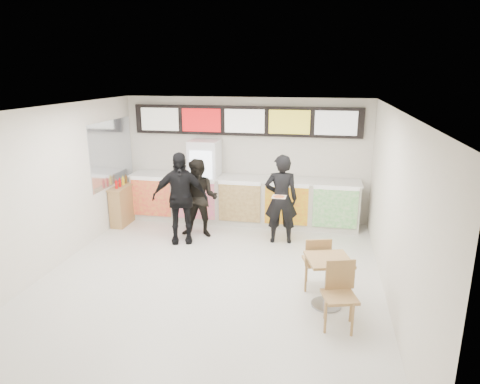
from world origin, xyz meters
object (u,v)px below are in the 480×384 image
(condiment_ledge, at_px, (123,205))
(service_counter, at_px, (242,200))
(cafe_table, at_px, (328,273))
(customer_left, at_px, (199,199))
(customer_main, at_px, (281,199))
(drinks_fridge, at_px, (205,181))
(customer_mid, at_px, (180,198))

(condiment_ledge, bearing_deg, service_counter, 13.10)
(cafe_table, bearing_deg, customer_left, 122.25)
(customer_main, relative_size, customer_left, 1.10)
(cafe_table, bearing_deg, drinks_fridge, 113.65)
(customer_mid, bearing_deg, condiment_ledge, 138.47)
(customer_main, height_order, customer_mid, customer_mid)
(customer_main, xyz_separation_m, customer_mid, (-2.12, -0.39, 0.02))
(service_counter, relative_size, customer_mid, 2.81)
(customer_left, bearing_deg, customer_main, 0.18)
(service_counter, distance_m, condiment_ledge, 2.90)
(drinks_fridge, relative_size, cafe_table, 1.17)
(customer_left, relative_size, cafe_table, 1.03)
(service_counter, xyz_separation_m, customer_main, (1.04, -1.07, 0.39))
(service_counter, xyz_separation_m, drinks_fridge, (-0.93, 0.02, 0.43))
(customer_main, distance_m, cafe_table, 2.73)
(condiment_ledge, bearing_deg, customer_mid, -24.62)
(customer_left, relative_size, condiment_ledge, 1.56)
(drinks_fridge, height_order, customer_mid, drinks_fridge)
(cafe_table, height_order, condiment_ledge, condiment_ledge)
(customer_main, relative_size, cafe_table, 1.13)
(drinks_fridge, xyz_separation_m, customer_left, (0.17, -1.09, -0.12))
(service_counter, bearing_deg, customer_main, -45.62)
(service_counter, xyz_separation_m, cafe_table, (2.04, -3.57, -0.01))
(cafe_table, bearing_deg, customer_mid, 129.82)
(service_counter, relative_size, condiment_ledge, 4.93)
(customer_main, height_order, cafe_table, customer_main)
(customer_left, bearing_deg, drinks_fridge, 99.03)
(service_counter, height_order, cafe_table, service_counter)
(condiment_ledge, bearing_deg, customer_main, -6.05)
(customer_left, height_order, cafe_table, customer_left)
(drinks_fridge, bearing_deg, customer_main, -28.68)
(cafe_table, distance_m, condiment_ledge, 5.67)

